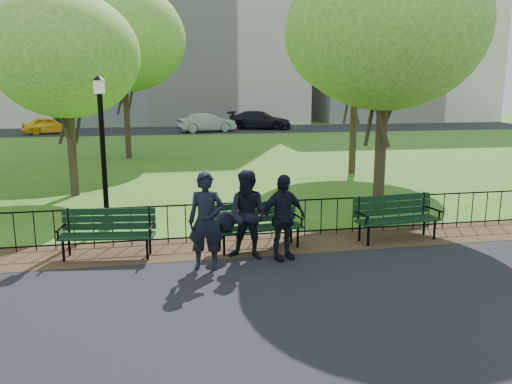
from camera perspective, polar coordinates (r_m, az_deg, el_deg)
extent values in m
plane|color=#366C1C|center=(9.72, -1.31, -8.94)|extent=(120.00, 120.00, 0.00)
cube|color=black|center=(6.71, 3.98, -18.89)|extent=(60.00, 9.20, 0.01)
cube|color=#352315|center=(11.11, -2.65, -6.21)|extent=(60.00, 1.60, 0.01)
cube|color=black|center=(44.13, -9.21, 6.97)|extent=(70.00, 9.00, 0.01)
cylinder|color=black|center=(11.36, -3.06, -1.29)|extent=(24.00, 0.04, 0.04)
cylinder|color=black|center=(11.56, -3.02, -4.97)|extent=(24.00, 0.04, 0.04)
cylinder|color=black|center=(11.47, -3.04, -3.39)|extent=(0.02, 0.02, 0.90)
cube|color=silver|center=(63.87, 15.33, 18.88)|extent=(20.00, 15.00, 24.00)
cube|color=black|center=(10.80, 0.34, -4.15)|extent=(1.97, 0.75, 0.04)
cube|color=black|center=(10.96, -0.12, -1.93)|extent=(1.91, 0.28, 0.48)
cylinder|color=black|center=(10.47, -3.67, -6.06)|extent=(0.05, 0.05, 0.48)
cylinder|color=black|center=(10.98, 4.79, -5.23)|extent=(0.05, 0.05, 0.48)
cylinder|color=black|center=(10.82, -4.19, -5.47)|extent=(0.05, 0.05, 0.48)
cylinder|color=black|center=(11.32, 4.03, -4.70)|extent=(0.05, 0.05, 0.48)
cylinder|color=black|center=(10.51, -4.36, -3.55)|extent=(0.12, 0.60, 0.04)
cylinder|color=black|center=(11.07, 4.79, -2.78)|extent=(0.12, 0.60, 0.04)
ellipsoid|color=black|center=(10.43, -3.49, -3.34)|extent=(0.44, 0.34, 0.45)
cube|color=black|center=(10.67, -16.67, -4.84)|extent=(1.97, 0.76, 0.04)
cube|color=black|center=(10.84, -16.46, -2.57)|extent=(1.91, 0.29, 0.48)
cylinder|color=black|center=(10.78, -21.16, -6.31)|extent=(0.05, 0.05, 0.48)
cylinder|color=black|center=(10.40, -12.32, -6.42)|extent=(0.05, 0.05, 0.48)
cylinder|color=black|center=(11.13, -20.57, -5.72)|extent=(0.05, 0.05, 0.48)
cylinder|color=black|center=(10.76, -12.02, -5.80)|extent=(0.05, 0.05, 0.48)
cylinder|color=black|center=(10.86, -21.40, -3.82)|extent=(0.12, 0.60, 0.04)
cylinder|color=black|center=(10.45, -11.87, -3.85)|extent=(0.12, 0.60, 0.04)
cube|color=black|center=(11.85, 15.91, -3.11)|extent=(2.02, 0.72, 0.04)
cube|color=black|center=(12.00, 15.27, -1.04)|extent=(1.97, 0.24, 0.49)
cylinder|color=black|center=(11.32, 12.71, -4.93)|extent=(0.05, 0.05, 0.49)
cylinder|color=black|center=(12.23, 19.73, -4.09)|extent=(0.05, 0.05, 0.49)
cylinder|color=black|center=(11.65, 11.76, -4.42)|extent=(0.05, 0.05, 0.49)
cylinder|color=black|center=(12.54, 18.66, -3.65)|extent=(0.05, 0.05, 0.49)
cylinder|color=black|center=(11.33, 11.98, -2.55)|extent=(0.11, 0.62, 0.04)
cylinder|color=black|center=(12.33, 19.62, -1.84)|extent=(0.11, 0.62, 0.04)
cylinder|color=black|center=(13.05, -16.60, -3.68)|extent=(0.30, 0.30, 0.17)
cylinder|color=black|center=(12.73, -17.01, 3.31)|extent=(0.13, 0.13, 3.38)
cube|color=beige|center=(12.62, -17.49, 11.39)|extent=(0.23, 0.23, 0.32)
cone|color=black|center=(12.62, -17.55, 12.35)|extent=(0.34, 0.34, 0.13)
cylinder|color=#2D2116|center=(17.36, -20.24, 4.13)|extent=(0.28, 0.28, 2.75)
ellipsoid|color=#518929|center=(17.28, -20.97, 14.41)|extent=(4.63, 4.63, 3.94)
cylinder|color=#2D2116|center=(14.22, 14.00, 3.75)|extent=(0.31, 0.31, 3.12)
ellipsoid|color=#518929|center=(14.20, 14.72, 17.99)|extent=(5.25, 5.25, 4.46)
cylinder|color=#2D2116|center=(21.08, 11.05, 6.68)|extent=(0.28, 0.28, 3.39)
ellipsoid|color=#518929|center=(21.12, 11.46, 17.10)|extent=(5.71, 5.71, 4.85)
cylinder|color=#2D2116|center=(26.13, -14.51, 7.67)|extent=(0.30, 0.30, 3.61)
ellipsoid|color=#518929|center=(26.20, -14.97, 16.62)|extent=(6.08, 6.08, 5.17)
imported|color=black|center=(9.54, -5.71, -3.35)|extent=(0.78, 0.61, 1.89)
imported|color=black|center=(10.10, -0.80, -2.64)|extent=(1.00, 0.78, 1.83)
imported|color=black|center=(10.08, 3.03, -2.90)|extent=(1.10, 0.68, 1.76)
imported|color=yellow|center=(43.14, -22.64, 7.03)|extent=(4.20, 2.78, 1.33)
imported|color=#95979C|center=(41.86, -5.67, 7.90)|extent=(4.99, 2.65, 1.56)
imported|color=black|center=(44.69, 0.45, 8.22)|extent=(5.99, 4.15, 1.61)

